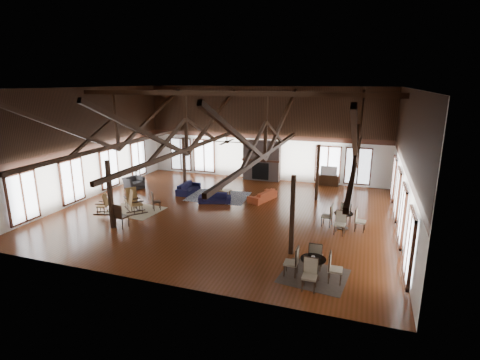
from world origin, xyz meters
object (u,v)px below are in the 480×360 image
(sofa_navy_front, at_px, (215,198))
(cafe_table_far, at_px, (343,218))
(sofa_navy_left, at_px, (188,188))
(sofa_orange, at_px, (262,195))
(armchair, at_px, (134,183))
(cafe_table_near, at_px, (313,265))
(tv_console, at_px, (328,180))
(coffee_table, at_px, (221,191))

(sofa_navy_front, xyz_separation_m, cafe_table_far, (6.76, -1.55, 0.25))
(sofa_navy_left, xyz_separation_m, cafe_table_far, (8.93, -2.79, 0.23))
(sofa_navy_left, xyz_separation_m, sofa_orange, (4.49, -0.04, 0.00))
(sofa_navy_left, relative_size, sofa_orange, 0.99)
(armchair, distance_m, cafe_table_near, 13.85)
(sofa_orange, distance_m, tv_console, 5.28)
(armchair, relative_size, cafe_table_far, 0.54)
(cafe_table_far, distance_m, tv_console, 7.19)
(sofa_orange, bearing_deg, tv_console, 163.27)
(sofa_navy_left, distance_m, coffee_table, 2.13)
(armchair, relative_size, tv_console, 0.81)
(sofa_navy_front, bearing_deg, sofa_navy_left, 132.32)
(sofa_navy_front, relative_size, cafe_table_near, 0.90)
(sofa_orange, xyz_separation_m, cafe_table_near, (3.80, -7.55, 0.22))
(cafe_table_near, bearing_deg, armchair, 148.31)
(coffee_table, xyz_separation_m, tv_console, (5.43, 4.44, -0.03))
(cafe_table_near, distance_m, cafe_table_far, 4.84)
(cafe_table_near, bearing_deg, tv_console, 93.58)
(cafe_table_near, bearing_deg, cafe_table_far, 82.36)
(sofa_navy_left, bearing_deg, coffee_table, -94.32)
(sofa_orange, distance_m, cafe_table_far, 5.23)
(cafe_table_near, relative_size, tv_console, 1.47)
(armchair, bearing_deg, sofa_orange, -65.06)
(sofa_navy_front, xyz_separation_m, coffee_table, (-0.05, 1.07, 0.10))
(sofa_navy_front, height_order, coffee_table, sofa_navy_front)
(sofa_orange, height_order, coffee_table, sofa_orange)
(tv_console, bearing_deg, sofa_navy_front, -134.31)
(armchair, height_order, tv_console, armchair)
(cafe_table_far, bearing_deg, tv_console, 101.11)
(sofa_navy_front, xyz_separation_m, tv_console, (5.37, 5.51, 0.07))
(sofa_navy_front, bearing_deg, cafe_table_near, -64.03)
(sofa_orange, distance_m, coffee_table, 2.38)
(cafe_table_near, height_order, cafe_table_far, cafe_table_near)
(sofa_orange, bearing_deg, sofa_navy_left, -71.83)
(sofa_orange, height_order, cafe_table_far, cafe_table_far)
(cafe_table_far, bearing_deg, armchair, 168.74)
(armchair, bearing_deg, coffee_table, -65.62)
(sofa_navy_left, relative_size, coffee_table, 1.74)
(coffee_table, distance_m, armchair, 5.62)
(sofa_orange, bearing_deg, armchair, -69.40)
(sofa_navy_front, bearing_deg, sofa_orange, 9.44)
(sofa_navy_left, bearing_deg, sofa_orange, -90.12)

